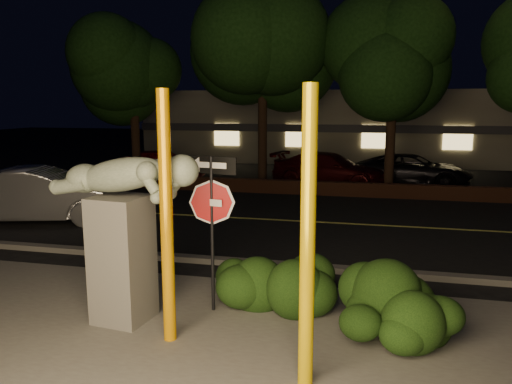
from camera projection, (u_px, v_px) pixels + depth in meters
ground at (314, 202)px, 16.90m from camera, size 90.00×90.00×0.00m
patio at (216, 363)px, 6.35m from camera, size 14.00×6.00×0.02m
road at (302, 222)px, 14.03m from camera, size 80.00×8.00×0.01m
lane_marking at (302, 221)px, 14.02m from camera, size 80.00×0.12×0.00m
curb at (274, 265)px, 10.08m from camera, size 80.00×0.25×0.12m
brick_wall at (318, 188)px, 18.11m from camera, size 40.00×0.35×0.50m
parking_lot at (331, 174)px, 23.62m from camera, size 40.00×12.00×0.01m
building at (342, 125)px, 30.93m from camera, size 22.00×10.20×4.00m
tree_far_a at (132, 53)px, 20.63m from camera, size 4.60×4.60×7.43m
tree_far_b at (263, 32)px, 19.47m from camera, size 5.20×5.20×8.41m
tree_far_c at (395, 37)px, 18.05m from camera, size 4.80×4.80×7.84m
yellow_pole_left at (167, 220)px, 6.69m from camera, size 0.17×0.17×3.47m
yellow_pole_right at (308, 242)px, 5.57m from camera, size 0.17×0.17×3.49m
signpost at (212, 203)px, 7.68m from camera, size 0.83×0.19×2.48m
sculpture at (123, 219)px, 7.35m from camera, size 2.43×0.92×2.59m
hedge_center at (273, 277)px, 7.98m from camera, size 2.27×1.48×1.09m
hedge_right at (398, 296)px, 7.04m from camera, size 1.87×1.04×1.20m
hedge_far_right at (398, 311)px, 6.75m from camera, size 1.48×0.95×1.01m
silver_sedan at (42, 195)px, 13.88m from camera, size 4.91×2.89×1.53m
parked_car_red at (163, 164)px, 22.14m from camera, size 4.02×2.04×1.31m
parked_car_darkred at (329, 169)px, 20.11m from camera, size 4.88×2.73×1.33m
parked_car_dark at (412, 170)px, 20.20m from camera, size 4.82×2.80×1.26m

